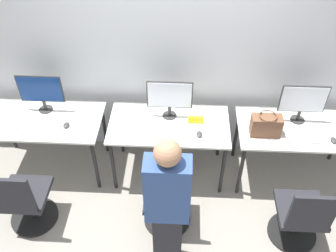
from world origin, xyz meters
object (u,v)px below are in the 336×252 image
keyboard_left (39,125)px  mouse_right (334,140)px  office_chair_left (25,202)px  mouse_center (199,134)px  office_chair_center (167,204)px  monitor_right (303,101)px  office_chair_right (300,218)px  monitor_left (41,91)px  keyboard_center (168,132)px  monitor_center (170,97)px  keyboard_right (303,138)px  mouse_left (66,125)px  person_center (168,205)px  handbag (266,125)px

keyboard_left → mouse_right: 3.00m
mouse_right → office_chair_left: bearing=-168.7°
mouse_center → office_chair_center: 0.76m
monitor_right → office_chair_right: size_ratio=0.54×
monitor_left → office_chair_center: bearing=-33.1°
monitor_left → keyboard_center: 1.40m
monitor_right → office_chair_right: (-0.07, -0.96, -0.64)m
keyboard_left → mouse_center: (1.66, -0.06, 0.01)m
monitor_right → mouse_right: monitor_right is taller
monitor_center → office_chair_center: bearing=-88.9°
keyboard_center → office_chair_right: (1.28, -0.70, -0.39)m
office_chair_left → keyboard_right: size_ratio=1.90×
keyboard_center → monitor_right: monitor_right is taller
office_chair_left → office_chair_right: size_ratio=1.00×
mouse_left → keyboard_right: mouse_left is taller
keyboard_left → monitor_center: bearing=9.7°
monitor_center → monitor_right: same height
monitor_left → office_chair_left: 1.14m
office_chair_center → office_chair_right: 1.26m
keyboard_left → office_chair_center: office_chair_center is taller
person_center → handbag: person_center is taller
office_chair_left → monitor_right: bearing=18.5°
keyboard_left → mouse_right: bearing=-1.4°
keyboard_left → mouse_center: size_ratio=5.08×
keyboard_right → person_center: bearing=-144.1°
keyboard_center → office_chair_right: bearing=-28.8°
mouse_right → monitor_left: bearing=173.5°
keyboard_center → monitor_right: bearing=10.9°
handbag → keyboard_center: bearing=-178.1°
mouse_left → office_chair_left: 0.85m
keyboard_left → monitor_right: (2.70, 0.23, 0.24)m
office_chair_center → handbag: (0.96, 0.63, 0.50)m
keyboard_right → mouse_right: mouse_right is taller
keyboard_center → handbag: size_ratio=1.52×
mouse_left → monitor_right: (2.41, 0.22, 0.24)m
monitor_left → handbag: monitor_left is taller
keyboard_left → office_chair_right: bearing=-15.5°
keyboard_left → office_chair_center: (1.37, -0.63, -0.39)m
monitor_left → office_chair_right: 2.88m
monitor_left → keyboard_center: monitor_left is taller
handbag → mouse_left: bearing=179.8°
keyboard_left → office_chair_right: office_chair_right is taller
mouse_center → handbag: handbag is taller
keyboard_right → office_chair_right: size_ratio=0.53×
monitor_left → keyboard_right: 2.73m
mouse_right → handbag: size_ratio=0.30×
keyboard_left → monitor_right: size_ratio=0.97×
mouse_center → keyboard_right: mouse_center is taller
monitor_right → mouse_left: bearing=-174.8°
person_center → office_chair_right: bearing=12.1°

